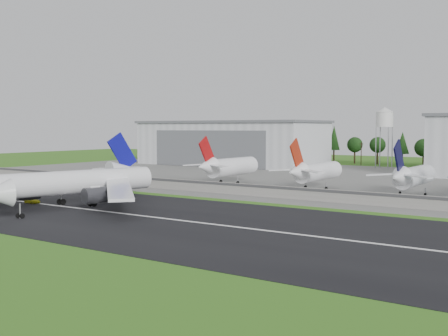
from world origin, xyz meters
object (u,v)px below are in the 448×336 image
Objects in this scene: parked_jet_navy at (411,176)px; main_airliner at (68,188)px; parked_jet_red_a at (227,167)px; parked_jet_red_b at (314,171)px; ground_vehicle at (32,201)px.

main_airliner is at bearing -133.49° from parked_jet_navy.
parked_jet_red_b is (32.39, -0.04, -0.27)m from parked_jet_red_a.
ground_vehicle is at bearing -102.76° from parked_jet_red_a.
ground_vehicle is 0.15× the size of parked_jet_navy.
parked_jet_red_b is at bearing 180.00° from parked_jet_navy.
ground_vehicle is 102.49m from parked_jet_navy.
parked_jet_red_a is 62.05m from parked_jet_navy.
ground_vehicle is 0.15× the size of parked_jet_red_a.
parked_jet_red_a reaches higher than ground_vehicle.
main_airliner is 67.04m from parked_jet_red_a.
main_airliner is at bearing -91.26° from parked_jet_red_a.
ground_vehicle is at bearing -139.01° from parked_jet_navy.
parked_jet_navy is (77.26, 67.13, 5.34)m from ground_vehicle.
parked_jet_navy is (29.66, -0.00, -0.00)m from parked_jet_red_b.
parked_jet_red_a is 1.00× the size of parked_jet_navy.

